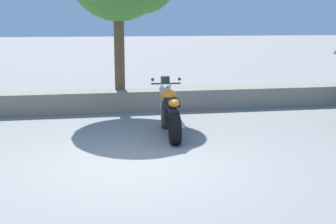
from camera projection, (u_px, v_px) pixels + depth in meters
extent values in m
plane|color=gray|center=(130.00, 165.00, 7.72)|extent=(120.00, 120.00, 0.00)
cube|color=gray|center=(113.00, 101.00, 12.30)|extent=(36.00, 0.80, 0.55)
cylinder|color=black|center=(165.00, 114.00, 10.33)|extent=(0.17, 0.63, 0.62)
cylinder|color=black|center=(175.00, 129.00, 8.93)|extent=(0.21, 0.63, 0.62)
cylinder|color=silver|center=(165.00, 114.00, 10.33)|extent=(0.18, 0.39, 0.38)
cube|color=black|center=(170.00, 117.00, 9.56)|extent=(0.34, 0.49, 0.34)
cube|color=#2D2D30|center=(169.00, 107.00, 9.62)|extent=(0.18, 1.10, 0.12)
ellipsoid|color=orange|center=(169.00, 96.00, 9.72)|extent=(0.36, 0.53, 0.26)
cube|color=black|center=(172.00, 102.00, 9.27)|extent=(0.28, 0.57, 0.12)
ellipsoid|color=orange|center=(174.00, 103.00, 8.97)|extent=(0.23, 0.29, 0.16)
cylinder|color=#2D2D30|center=(166.00, 84.00, 10.11)|extent=(0.66, 0.06, 0.04)
sphere|color=silver|center=(162.00, 89.00, 10.27)|extent=(0.13, 0.13, 0.13)
sphere|color=silver|center=(168.00, 89.00, 10.28)|extent=(0.13, 0.13, 0.13)
cube|color=#26282D|center=(165.00, 80.00, 10.20)|extent=(0.20, 0.10, 0.18)
cylinder|color=silver|center=(181.00, 124.00, 9.18)|extent=(0.13, 0.38, 0.11)
cylinder|color=silver|center=(162.00, 99.00, 10.21)|extent=(0.05, 0.17, 0.73)
cylinder|color=silver|center=(170.00, 99.00, 10.23)|extent=(0.05, 0.17, 0.73)
sphere|color=#2D2D30|center=(153.00, 80.00, 10.01)|extent=(0.07, 0.07, 0.07)
sphere|color=#2D2D30|center=(179.00, 79.00, 10.09)|extent=(0.07, 0.07, 0.07)
cylinder|color=brown|center=(119.00, 50.00, 12.29)|extent=(0.28, 0.28, 2.15)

